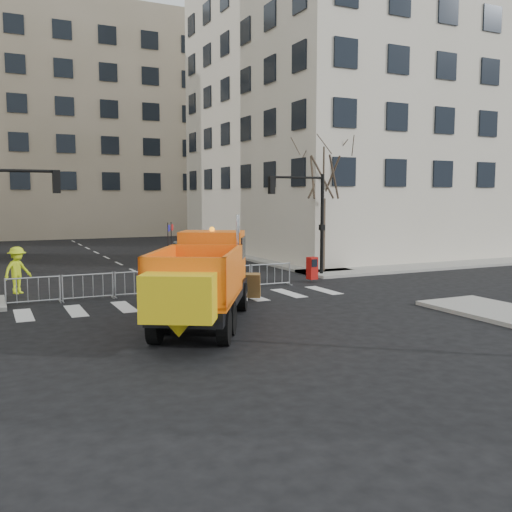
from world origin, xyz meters
name	(u,v)px	position (x,y,z in m)	size (l,w,h in m)	color
ground	(254,329)	(0.00, 0.00, 0.00)	(120.00, 120.00, 0.00)	black
sidewalk_back	(173,288)	(0.00, 8.50, 0.07)	(64.00, 5.00, 0.15)	gray
building_right	(363,47)	(20.00, 22.00, 16.00)	(22.00, 22.00, 32.00)	beige
building_far	(54,127)	(0.00, 52.00, 12.00)	(30.00, 18.00, 24.00)	tan
traffic_light_right	(322,226)	(8.50, 9.50, 2.70)	(0.18, 0.18, 5.40)	black
crowd_barriers	(163,282)	(-0.75, 7.60, 0.55)	(12.60, 0.60, 1.10)	#9EA0A5
street_tree	(323,205)	(9.20, 10.50, 3.75)	(3.00, 3.00, 7.50)	#382B21
plow_truck	(203,278)	(-1.35, 1.00, 1.60)	(6.80, 9.29, 3.61)	black
cop_a	(240,278)	(1.87, 5.25, 0.86)	(0.63, 0.41, 1.73)	black
cop_b	(224,275)	(1.64, 6.41, 0.86)	(0.84, 0.65, 1.72)	black
cop_c	(187,282)	(-0.35, 5.60, 0.80)	(0.94, 0.39, 1.60)	black
worker	(17,270)	(-6.45, 9.57, 1.14)	(1.28, 0.74, 1.98)	#C6E01A
newspaper_box	(312,268)	(6.93, 7.87, 0.70)	(0.45, 0.40, 1.10)	#AF110D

